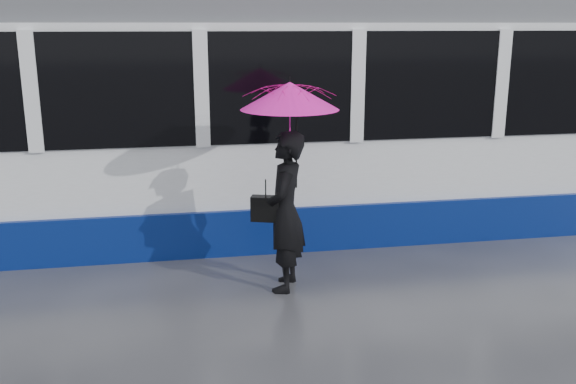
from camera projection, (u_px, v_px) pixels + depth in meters
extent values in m
plane|color=#2E2E33|center=(350.00, 286.00, 7.54)|extent=(90.00, 90.00, 0.00)
cube|color=#3F3D38|center=(317.00, 237.00, 9.23)|extent=(34.00, 0.07, 0.02)
cube|color=#3F3D38|center=(298.00, 210.00, 10.60)|extent=(34.00, 0.07, 0.02)
cube|color=white|center=(233.00, 127.00, 9.34)|extent=(24.00, 2.40, 2.95)
cube|color=navy|center=(235.00, 207.00, 9.65)|extent=(24.00, 2.56, 0.62)
cube|color=black|center=(232.00, 81.00, 9.17)|extent=(23.00, 2.48, 1.40)
cube|color=#54555B|center=(231.00, 10.00, 8.92)|extent=(23.60, 2.20, 0.35)
imported|color=black|center=(285.00, 212.00, 7.26)|extent=(0.63, 0.78, 1.84)
imported|color=#FF157C|center=(290.00, 122.00, 7.01)|extent=(1.28, 1.29, 0.92)
cone|color=#FF157C|center=(290.00, 96.00, 6.94)|extent=(1.37, 1.37, 0.30)
cylinder|color=black|center=(290.00, 80.00, 6.90)|extent=(0.01, 0.01, 0.07)
cylinder|color=black|center=(296.00, 153.00, 7.14)|extent=(0.02, 0.02, 0.81)
cube|color=black|center=(266.00, 209.00, 7.23)|extent=(0.36, 0.24, 0.29)
cylinder|color=black|center=(266.00, 189.00, 7.17)|extent=(0.01, 0.01, 0.18)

